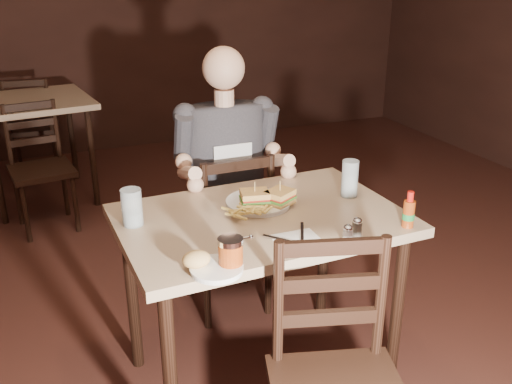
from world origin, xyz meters
name	(u,v)px	position (x,y,z in m)	size (l,w,h in m)	color
room_shell	(271,48)	(0.00, 0.00, 1.40)	(7.00, 7.00, 7.00)	black
main_table	(261,237)	(-0.06, -0.04, 0.68)	(1.11, 0.75, 0.77)	tan
bg_table	(32,111)	(-0.79, 2.43, 0.68)	(0.89, 0.89, 0.77)	tan
chair_far	(226,230)	(0.01, 0.55, 0.43)	(0.40, 0.44, 0.86)	black
bg_chair_far	(33,127)	(-0.79, 2.98, 0.42)	(0.39, 0.42, 0.84)	black
bg_chair_near	(42,170)	(-0.79, 1.88, 0.42)	(0.38, 0.42, 0.83)	black
diner	(228,145)	(0.01, 0.50, 0.89)	(0.51, 0.40, 0.89)	#363339
dinner_plate	(259,203)	(-0.02, 0.06, 0.78)	(0.26, 0.26, 0.01)	white
sandwich_left	(255,194)	(-0.05, 0.03, 0.83)	(0.11, 0.09, 0.10)	#DBA858
sandwich_right	(280,193)	(0.04, 0.00, 0.83)	(0.11, 0.09, 0.09)	#DBA858
fries_pile	(251,208)	(-0.09, -0.02, 0.80)	(0.25, 0.17, 0.04)	#EAC55A
ketchup_dollop	(281,199)	(0.07, 0.04, 0.79)	(0.05, 0.05, 0.01)	maroon
glass_left	(132,207)	(-0.53, 0.07, 0.84)	(0.08, 0.08, 0.14)	silver
glass_right	(350,179)	(0.36, 0.00, 0.85)	(0.07, 0.07, 0.16)	silver
hot_sauce	(409,209)	(0.41, -0.34, 0.84)	(0.04, 0.04, 0.14)	maroon
salt_shaker	(348,235)	(0.13, -0.37, 0.80)	(0.04, 0.04, 0.06)	white
pepper_shaker	(357,228)	(0.19, -0.33, 0.80)	(0.04, 0.04, 0.07)	#38332D
syrup_dispenser	(231,253)	(-0.31, -0.38, 0.82)	(0.08, 0.08, 0.11)	maroon
napkin	(298,241)	(-0.02, -0.29, 0.77)	(0.16, 0.15, 0.00)	white
knife	(292,242)	(-0.05, -0.30, 0.78)	(0.01, 0.23, 0.01)	silver
fork	(302,231)	(0.02, -0.24, 0.78)	(0.01, 0.15, 0.00)	silver
side_plate	(217,270)	(-0.35, -0.38, 0.78)	(0.17, 0.17, 0.01)	white
bread_roll	(196,259)	(-0.41, -0.35, 0.81)	(0.09, 0.08, 0.05)	tan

